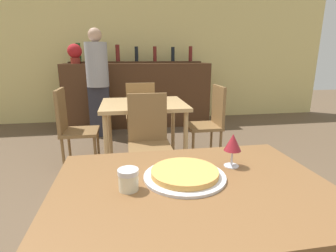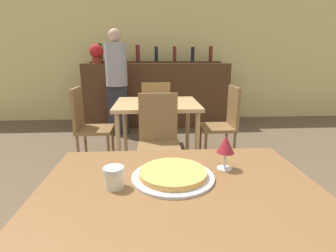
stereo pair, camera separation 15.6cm
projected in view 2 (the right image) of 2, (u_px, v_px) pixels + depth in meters
The scene contains 14 objects.
wall_back at pixel (156, 49), 5.15m from camera, with size 8.00×0.05×2.80m.
dining_table_near at pixel (179, 204), 1.08m from camera, with size 1.13×0.82×0.77m.
dining_table_far at pixel (157, 110), 3.07m from camera, with size 0.96×0.86×0.75m.
bar_counter at pixel (157, 95), 4.88m from camera, with size 2.60×0.56×1.14m.
bar_back_shelf at pixel (155, 59), 4.85m from camera, with size 2.39×0.24×0.35m.
chair_far_side_front at pixel (159, 136), 2.53m from camera, with size 0.40×0.40×0.93m.
chair_far_side_back at pixel (156, 111), 3.68m from camera, with size 0.40×0.40×0.93m.
chair_far_side_left at pixel (87, 122), 3.05m from camera, with size 0.40×0.40×0.93m.
chair_far_side_right at pixel (225, 120), 3.15m from camera, with size 0.40×0.40×0.93m.
pizza_tray at pixel (173, 175), 1.11m from camera, with size 0.35×0.35×0.04m.
cheese_shaker at pixel (114, 177), 1.03m from camera, with size 0.08×0.08×0.09m.
person_standing at pixel (117, 79), 4.19m from camera, with size 0.34×0.34×1.68m.
wine_glass at pixel (226, 145), 1.18m from camera, with size 0.08×0.08×0.16m.
potted_plant at pixel (96, 53), 4.57m from camera, with size 0.24×0.24×0.33m.
Camera 2 is at (-0.11, -0.95, 1.28)m, focal length 28.00 mm.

